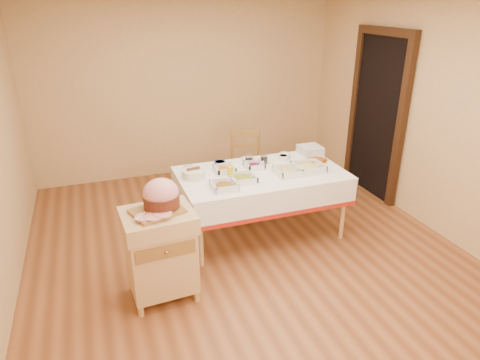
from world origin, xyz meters
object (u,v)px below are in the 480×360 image
(ham_on_board, at_px, (161,197))
(plate_stack, at_px, (310,150))
(preserve_jar_left, at_px, (249,160))
(butcher_cart, at_px, (160,250))
(preserve_jar_right, at_px, (264,159))
(mustard_bottle, at_px, (230,172))
(brass_platter, at_px, (315,161))
(dining_chair, at_px, (245,166))
(dining_table, at_px, (261,186))
(bread_basket, at_px, (193,174))

(ham_on_board, distance_m, plate_stack, 2.31)
(preserve_jar_left, height_order, plate_stack, preserve_jar_left)
(butcher_cart, height_order, plate_stack, butcher_cart)
(plate_stack, bearing_deg, preserve_jar_left, -173.99)
(preserve_jar_right, relative_size, mustard_bottle, 0.60)
(butcher_cart, bearing_deg, brass_platter, 22.78)
(dining_chair, relative_size, mustard_bottle, 4.94)
(butcher_cart, relative_size, mustard_bottle, 4.60)
(preserve_jar_left, bearing_deg, brass_platter, -15.44)
(plate_stack, bearing_deg, dining_chair, 138.86)
(dining_table, height_order, plate_stack, plate_stack)
(bread_basket, bearing_deg, preserve_jar_right, 9.54)
(plate_stack, bearing_deg, dining_table, -155.33)
(butcher_cart, distance_m, preserve_jar_left, 1.64)
(dining_chair, xyz_separation_m, mustard_bottle, (-0.54, -1.01, 0.37))
(dining_table, xyz_separation_m, ham_on_board, (-1.23, -0.72, 0.38))
(preserve_jar_left, height_order, bread_basket, preserve_jar_left)
(mustard_bottle, xyz_separation_m, plate_stack, (1.19, 0.45, -0.04))
(dining_table, xyz_separation_m, bread_basket, (-0.74, 0.11, 0.21))
(preserve_jar_right, relative_size, plate_stack, 0.43)
(dining_table, xyz_separation_m, dining_chair, (0.15, 0.93, -0.12))
(preserve_jar_right, height_order, bread_basket, preserve_jar_right)
(dining_table, height_order, dining_chair, dining_chair)
(preserve_jar_right, relative_size, bread_basket, 0.46)
(ham_on_board, xyz_separation_m, plate_stack, (2.03, 1.09, -0.17))
(ham_on_board, height_order, mustard_bottle, ham_on_board)
(ham_on_board, height_order, bread_basket, ham_on_board)
(dining_table, distance_m, mustard_bottle, 0.47)
(butcher_cart, relative_size, preserve_jar_left, 7.29)
(preserve_jar_right, bearing_deg, dining_chair, 88.56)
(butcher_cart, relative_size, ham_on_board, 1.98)
(dining_chair, xyz_separation_m, preserve_jar_left, (-0.19, -0.65, 0.34))
(butcher_cart, xyz_separation_m, preserve_jar_right, (1.40, 1.01, 0.32))
(preserve_jar_left, bearing_deg, dining_table, -81.32)
(dining_table, bearing_deg, preserve_jar_left, 98.68)
(plate_stack, bearing_deg, brass_platter, -107.42)
(preserve_jar_left, xyz_separation_m, plate_stack, (0.84, 0.09, -0.01))
(dining_table, height_order, bread_basket, bread_basket)
(bread_basket, bearing_deg, mustard_bottle, -28.07)
(preserve_jar_right, bearing_deg, dining_table, -118.12)
(dining_chair, distance_m, preserve_jar_right, 0.76)
(brass_platter, bearing_deg, mustard_bottle, -172.05)
(preserve_jar_left, relative_size, preserve_jar_right, 1.05)
(brass_platter, bearing_deg, plate_stack, 72.58)
(ham_on_board, xyz_separation_m, mustard_bottle, (0.84, 0.64, -0.14))
(bread_basket, relative_size, brass_platter, 0.81)
(ham_on_board, distance_m, bread_basket, 0.98)
(butcher_cart, height_order, mustard_bottle, mustard_bottle)
(ham_on_board, xyz_separation_m, preserve_jar_left, (1.18, 1.00, -0.17))
(butcher_cart, height_order, bread_basket, bread_basket)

